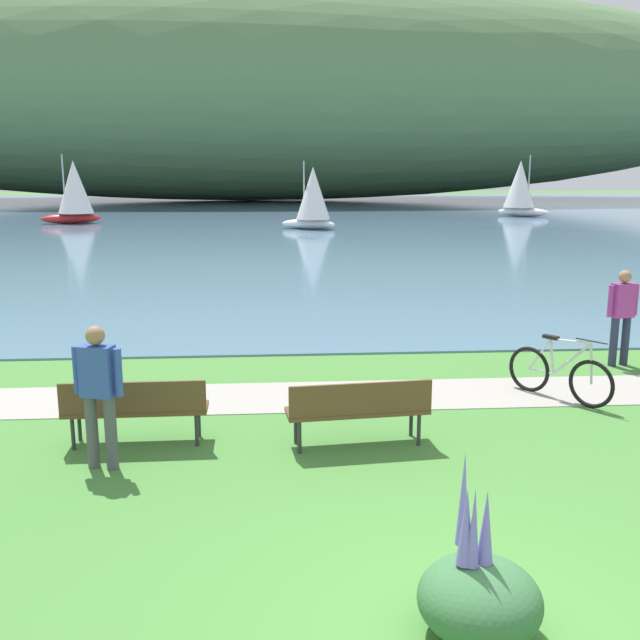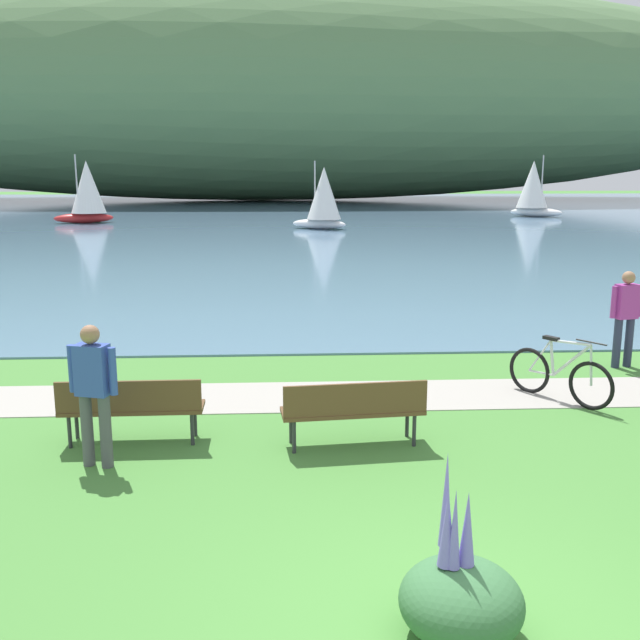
{
  "view_description": "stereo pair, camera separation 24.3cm",
  "coord_description": "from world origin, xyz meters",
  "px_view_note": "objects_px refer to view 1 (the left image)",
  "views": [
    {
      "loc": [
        -1.54,
        -4.78,
        3.48
      ],
      "look_at": [
        -0.71,
        6.86,
        1.0
      ],
      "focal_mm": 40.68,
      "sensor_mm": 36.0,
      "label": 1
    },
    {
      "loc": [
        -1.29,
        -4.79,
        3.48
      ],
      "look_at": [
        -0.71,
        6.86,
        1.0
      ],
      "focal_mm": 40.68,
      "sensor_mm": 36.0,
      "label": 2
    }
  ],
  "objects_px": {
    "person_at_shoreline": "(622,312)",
    "sailboat_toward_hillside": "(520,188)",
    "person_on_the_grass": "(99,388)",
    "park_bench_near_camera": "(135,406)",
    "park_bench_further_along": "(359,407)",
    "sailboat_nearest_to_shore": "(312,197)",
    "bicycle_beside_path": "(559,374)",
    "sailboat_mid_bay": "(74,191)"
  },
  "relations": [
    {
      "from": "person_on_the_grass",
      "to": "sailboat_nearest_to_shore",
      "type": "relative_size",
      "value": 0.46
    },
    {
      "from": "park_bench_further_along",
      "to": "sailboat_toward_hillside",
      "type": "relative_size",
      "value": 0.44
    },
    {
      "from": "person_at_shoreline",
      "to": "sailboat_nearest_to_shore",
      "type": "xyz_separation_m",
      "value": [
        -3.72,
        28.54,
        0.82
      ]
    },
    {
      "from": "park_bench_further_along",
      "to": "sailboat_mid_bay",
      "type": "height_order",
      "value": "sailboat_mid_bay"
    },
    {
      "from": "park_bench_further_along",
      "to": "person_on_the_grass",
      "type": "xyz_separation_m",
      "value": [
        -3.08,
        -0.44,
        0.46
      ]
    },
    {
      "from": "sailboat_nearest_to_shore",
      "to": "bicycle_beside_path",
      "type": "bearing_deg",
      "value": -86.41
    },
    {
      "from": "person_at_shoreline",
      "to": "sailboat_mid_bay",
      "type": "xyz_separation_m",
      "value": [
        -17.99,
        33.72,
        1.02
      ]
    },
    {
      "from": "bicycle_beside_path",
      "to": "person_at_shoreline",
      "type": "distance_m",
      "value": 2.63
    },
    {
      "from": "park_bench_further_along",
      "to": "sailboat_mid_bay",
      "type": "distance_m",
      "value": 39.4
    },
    {
      "from": "bicycle_beside_path",
      "to": "sailboat_toward_hillside",
      "type": "height_order",
      "value": "sailboat_toward_hillside"
    },
    {
      "from": "park_bench_further_along",
      "to": "sailboat_nearest_to_shore",
      "type": "height_order",
      "value": "sailboat_nearest_to_shore"
    },
    {
      "from": "bicycle_beside_path",
      "to": "sailboat_nearest_to_shore",
      "type": "relative_size",
      "value": 0.39
    },
    {
      "from": "sailboat_nearest_to_shore",
      "to": "sailboat_toward_hillside",
      "type": "distance_m",
      "value": 17.85
    },
    {
      "from": "park_bench_near_camera",
      "to": "sailboat_toward_hillside",
      "type": "bearing_deg",
      "value": 64.97
    },
    {
      "from": "sailboat_toward_hillside",
      "to": "sailboat_nearest_to_shore",
      "type": "bearing_deg",
      "value": -147.8
    },
    {
      "from": "bicycle_beside_path",
      "to": "sailboat_toward_hillside",
      "type": "bearing_deg",
      "value": 71.67
    },
    {
      "from": "bicycle_beside_path",
      "to": "sailboat_nearest_to_shore",
      "type": "height_order",
      "value": "sailboat_nearest_to_shore"
    },
    {
      "from": "park_bench_further_along",
      "to": "sailboat_nearest_to_shore",
      "type": "xyz_separation_m",
      "value": [
        1.37,
        32.02,
        1.28
      ]
    },
    {
      "from": "park_bench_near_camera",
      "to": "person_on_the_grass",
      "type": "distance_m",
      "value": 0.87
    },
    {
      "from": "person_at_shoreline",
      "to": "sailboat_nearest_to_shore",
      "type": "distance_m",
      "value": 28.79
    },
    {
      "from": "person_at_shoreline",
      "to": "person_on_the_grass",
      "type": "height_order",
      "value": "same"
    },
    {
      "from": "bicycle_beside_path",
      "to": "person_at_shoreline",
      "type": "relative_size",
      "value": 0.85
    },
    {
      "from": "sailboat_mid_bay",
      "to": "person_on_the_grass",
      "type": "bearing_deg",
      "value": -75.37
    },
    {
      "from": "person_on_the_grass",
      "to": "bicycle_beside_path",
      "type": "bearing_deg",
      "value": 18.44
    },
    {
      "from": "sailboat_nearest_to_shore",
      "to": "sailboat_mid_bay",
      "type": "bearing_deg",
      "value": 160.06
    },
    {
      "from": "sailboat_nearest_to_shore",
      "to": "park_bench_further_along",
      "type": "bearing_deg",
      "value": -92.45
    },
    {
      "from": "bicycle_beside_path",
      "to": "park_bench_near_camera",
      "type": "bearing_deg",
      "value": -166.75
    },
    {
      "from": "person_at_shoreline",
      "to": "person_on_the_grass",
      "type": "bearing_deg",
      "value": -154.37
    },
    {
      "from": "person_at_shoreline",
      "to": "sailboat_toward_hillside",
      "type": "distance_m",
      "value": 39.73
    },
    {
      "from": "park_bench_further_along",
      "to": "person_at_shoreline",
      "type": "bearing_deg",
      "value": 34.36
    },
    {
      "from": "sailboat_toward_hillside",
      "to": "park_bench_further_along",
      "type": "bearing_deg",
      "value": -111.63
    },
    {
      "from": "sailboat_nearest_to_shore",
      "to": "sailboat_toward_hillside",
      "type": "height_order",
      "value": "sailboat_toward_hillside"
    },
    {
      "from": "park_bench_near_camera",
      "to": "person_at_shoreline",
      "type": "xyz_separation_m",
      "value": [
        7.9,
        3.23,
        0.46
      ]
    },
    {
      "from": "person_on_the_grass",
      "to": "sailboat_mid_bay",
      "type": "bearing_deg",
      "value": 104.63
    },
    {
      "from": "sailboat_nearest_to_shore",
      "to": "person_at_shoreline",
      "type": "bearing_deg",
      "value": -82.57
    },
    {
      "from": "person_on_the_grass",
      "to": "park_bench_near_camera",
      "type": "bearing_deg",
      "value": 68.44
    },
    {
      "from": "park_bench_further_along",
      "to": "sailboat_mid_bay",
      "type": "bearing_deg",
      "value": 109.13
    },
    {
      "from": "sailboat_nearest_to_shore",
      "to": "person_on_the_grass",
      "type": "bearing_deg",
      "value": -97.8
    },
    {
      "from": "sailboat_nearest_to_shore",
      "to": "sailboat_mid_bay",
      "type": "height_order",
      "value": "sailboat_mid_bay"
    },
    {
      "from": "park_bench_near_camera",
      "to": "sailboat_nearest_to_shore",
      "type": "bearing_deg",
      "value": 82.51
    },
    {
      "from": "park_bench_near_camera",
      "to": "bicycle_beside_path",
      "type": "xyz_separation_m",
      "value": [
        6.08,
        1.43,
        -0.12
      ]
    },
    {
      "from": "sailboat_toward_hillside",
      "to": "sailboat_mid_bay",
      "type": "bearing_deg",
      "value": -171.61
    }
  ]
}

